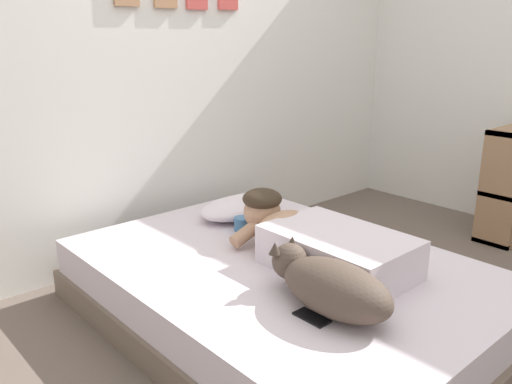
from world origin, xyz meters
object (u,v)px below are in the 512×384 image
person_lying (315,240)px  coffee_cup (243,224)px  pillow (240,207)px  dog (330,285)px  cell_phone (312,317)px  bookshelf (511,184)px  bed (282,292)px

person_lying → coffee_cup: bearing=89.0°
pillow → person_lying: 0.73m
dog → cell_phone: dog is taller
bookshelf → dog: bearing=-174.4°
pillow → bookshelf: 1.83m
dog → coffee_cup: bearing=70.6°
bed → bookshelf: bearing=-7.0°
bed → pillow: size_ratio=3.83×
person_lying → bookshelf: bookshelf is taller
dog → bookshelf: (2.07, 0.20, -0.03)m
pillow → bookshelf: (1.62, -0.85, 0.02)m
pillow → dog: bearing=-112.9°
person_lying → pillow: bearing=78.0°
coffee_cup → cell_phone: bearing=-114.9°
coffee_cup → cell_phone: (-0.40, -0.87, -0.03)m
bed → pillow: 0.70m
pillow → dog: dog is taller
person_lying → bed: bearing=139.2°
coffee_cup → person_lying: bearing=-91.0°
pillow → dog: (-0.45, -1.05, 0.05)m
pillow → coffee_cup: size_ratio=4.16×
bed → pillow: pillow is taller
bed → coffee_cup: coffee_cup is taller
coffee_cup → bookshelf: 1.88m
dog → bed: bearing=67.2°
pillow → coffee_cup: pillow is taller
person_lying → bookshelf: 1.78m
pillow → cell_phone: (-0.54, -1.06, -0.05)m
person_lying → coffee_cup: person_lying is taller
coffee_cup → bed: bearing=-105.7°
bed → bookshelf: size_ratio=2.65×
pillow → cell_phone: bearing=-117.3°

